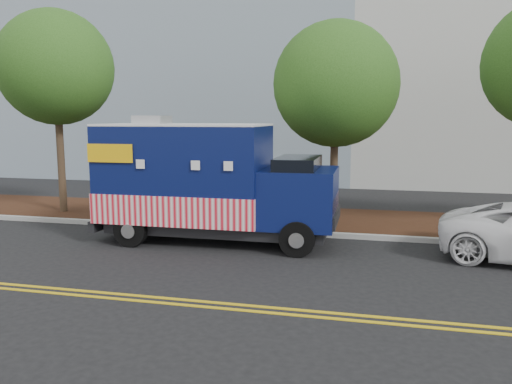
# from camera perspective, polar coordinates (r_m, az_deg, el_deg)

# --- Properties ---
(ground) EXTENTS (120.00, 120.00, 0.00)m
(ground) POSITION_cam_1_polar(r_m,az_deg,el_deg) (13.97, -0.03, -6.09)
(ground) COLOR black
(ground) RESTS_ON ground
(curb) EXTENTS (120.00, 0.18, 0.15)m
(curb) POSITION_cam_1_polar(r_m,az_deg,el_deg) (15.28, 1.19, -4.53)
(curb) COLOR #9E9E99
(curb) RESTS_ON ground
(mulch_strip) EXTENTS (120.00, 4.00, 0.15)m
(mulch_strip) POSITION_cam_1_polar(r_m,az_deg,el_deg) (17.29, 2.66, -3.01)
(mulch_strip) COLOR black
(mulch_strip) RESTS_ON ground
(centerline_near) EXTENTS (120.00, 0.10, 0.01)m
(centerline_near) POSITION_cam_1_polar(r_m,az_deg,el_deg) (9.89, -6.15, -12.33)
(centerline_near) COLOR gold
(centerline_near) RESTS_ON ground
(centerline_far) EXTENTS (120.00, 0.10, 0.01)m
(centerline_far) POSITION_cam_1_polar(r_m,az_deg,el_deg) (9.67, -6.65, -12.84)
(centerline_far) COLOR gold
(centerline_far) RESTS_ON ground
(tree_a) EXTENTS (3.98, 3.98, 7.24)m
(tree_a) POSITION_cam_1_polar(r_m,az_deg,el_deg) (19.27, -21.92, 13.00)
(tree_a) COLOR #38281C
(tree_a) RESTS_ON ground
(tree_b) EXTENTS (4.10, 4.10, 6.65)m
(tree_b) POSITION_cam_1_polar(r_m,az_deg,el_deg) (16.88, 9.10, 12.02)
(tree_b) COLOR #38281C
(tree_b) RESTS_ON ground
(sign_post) EXTENTS (0.06, 0.06, 2.40)m
(sign_post) POSITION_cam_1_polar(r_m,az_deg,el_deg) (15.72, -3.84, -0.01)
(sign_post) COLOR #473828
(sign_post) RESTS_ON ground
(food_truck) EXTENTS (6.82, 2.67, 3.58)m
(food_truck) POSITION_cam_1_polar(r_m,az_deg,el_deg) (14.28, -5.76, 0.81)
(food_truck) COLOR black
(food_truck) RESTS_ON ground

